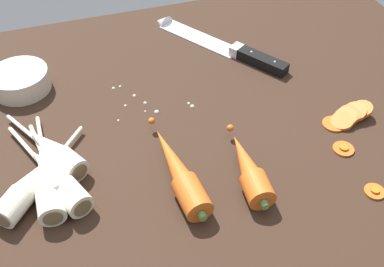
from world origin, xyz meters
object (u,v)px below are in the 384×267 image
at_px(whole_carrot, 179,172).
at_px(chefs_knife, 214,43).
at_px(parsnip_outer, 31,184).
at_px(parsnip_front, 56,178).
at_px(carrot_slice_stack, 348,116).
at_px(carrot_slice_stray_near, 375,191).
at_px(whole_carrot_second, 249,169).
at_px(parsnip_back, 54,151).
at_px(parsnip_mid_right, 49,169).
at_px(parsnip_mid_left, 47,179).
at_px(carrot_slice_stray_mid, 344,148).
at_px(prep_bowl, 20,80).

bearing_deg(whole_carrot, chefs_knife, 61.21).
relative_size(chefs_knife, parsnip_outer, 1.75).
distance_m(chefs_knife, parsnip_front, 0.47).
height_order(chefs_knife, carrot_slice_stack, carrot_slice_stack).
xyz_separation_m(parsnip_front, carrot_slice_stray_near, (0.46, -0.17, -0.02)).
relative_size(whole_carrot_second, carrot_slice_stray_near, 5.56).
xyz_separation_m(whole_carrot_second, parsnip_back, (-0.28, 0.14, -0.00)).
height_order(parsnip_mid_right, carrot_slice_stack, parsnip_mid_right).
height_order(whole_carrot_second, parsnip_mid_left, whole_carrot_second).
relative_size(parsnip_back, carrot_slice_stray_mid, 5.41).
distance_m(parsnip_mid_left, carrot_slice_stray_near, 0.50).
bearing_deg(parsnip_outer, carrot_slice_stack, -1.02).
bearing_deg(chefs_knife, parsnip_outer, -144.06).
relative_size(parsnip_mid_right, carrot_slice_stray_near, 5.67).
xyz_separation_m(chefs_knife, parsnip_mid_left, (-0.38, -0.29, 0.01)).
xyz_separation_m(parsnip_front, carrot_slice_stack, (0.51, -0.01, -0.01)).
xyz_separation_m(parsnip_mid_left, carrot_slice_stray_mid, (0.48, -0.07, -0.02)).
bearing_deg(parsnip_back, carrot_slice_stack, -7.78).
xyz_separation_m(parsnip_mid_right, parsnip_outer, (-0.03, -0.02, -0.00)).
bearing_deg(parsnip_front, parsnip_outer, -177.73).
height_order(parsnip_mid_left, parsnip_mid_right, same).
xyz_separation_m(parsnip_front, parsnip_mid_right, (-0.01, 0.02, 0.00)).
relative_size(parsnip_mid_right, parsnip_back, 0.94).
height_order(chefs_knife, parsnip_mid_right, parsnip_mid_right).
distance_m(whole_carrot_second, carrot_slice_stack, 0.23).
distance_m(whole_carrot, parsnip_front, 0.19).
height_order(chefs_knife, carrot_slice_stray_mid, chefs_knife).
distance_m(parsnip_back, parsnip_outer, 0.07).
bearing_deg(parsnip_front, parsnip_mid_right, 109.60).
distance_m(parsnip_outer, carrot_slice_stray_near, 0.52).
relative_size(whole_carrot, parsnip_front, 1.00).
bearing_deg(whole_carrot_second, prep_bowl, 132.88).
height_order(whole_carrot_second, parsnip_front, whole_carrot_second).
relative_size(parsnip_outer, prep_bowl, 1.62).
bearing_deg(carrot_slice_stray_mid, parsnip_outer, 171.84).
xyz_separation_m(parsnip_back, parsnip_outer, (-0.04, -0.06, -0.00)).
bearing_deg(whole_carrot_second, parsnip_mid_right, 160.94).
bearing_deg(chefs_knife, prep_bowl, -176.49).
bearing_deg(chefs_knife, whole_carrot, -118.79).
xyz_separation_m(parsnip_mid_left, prep_bowl, (-0.02, 0.27, 0.00)).
bearing_deg(parsnip_front, chefs_knife, 38.43).
distance_m(parsnip_back, carrot_slice_stray_near, 0.51).
height_order(whole_carrot, parsnip_front, whole_carrot).
height_order(parsnip_back, parsnip_outer, same).
bearing_deg(parsnip_back, whole_carrot, -31.13).
bearing_deg(whole_carrot, parsnip_outer, 167.54).
xyz_separation_m(whole_carrot, carrot_slice_stack, (0.33, 0.04, -0.01)).
xyz_separation_m(parsnip_mid_left, carrot_slice_stack, (0.52, -0.01, -0.01)).
xyz_separation_m(parsnip_back, carrot_slice_stray_near, (0.46, -0.23, -0.02)).
bearing_deg(carrot_slice_stray_near, carrot_slice_stack, 71.89).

